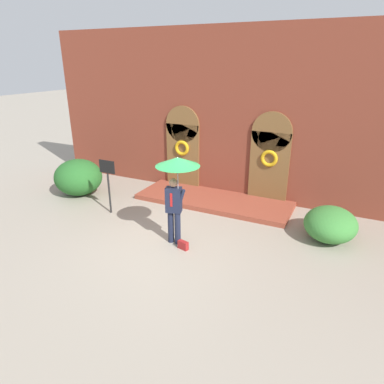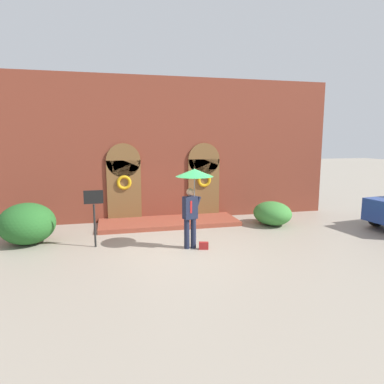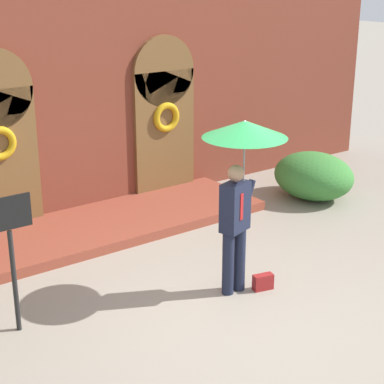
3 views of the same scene
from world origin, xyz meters
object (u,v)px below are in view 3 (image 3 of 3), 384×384
object	(u,v)px
handbag	(263,282)
sign_post	(11,242)
person_with_umbrella	(242,155)
shrub_right	(314,176)

from	to	relation	value
handbag	sign_post	bearing A→B (deg)	175.91
person_with_umbrella	handbag	bearing A→B (deg)	-37.14
person_with_umbrella	shrub_right	bearing A→B (deg)	29.50
sign_post	shrub_right	xyz separation A→B (m)	(6.40, 1.23, -0.72)
sign_post	shrub_right	size ratio (longest dim) A/B	1.07
person_with_umbrella	sign_post	bearing A→B (deg)	164.40
person_with_umbrella	handbag	size ratio (longest dim) A/B	8.44
sign_post	handbag	bearing A→B (deg)	-17.74
handbag	shrub_right	bearing A→B (deg)	47.53
sign_post	shrub_right	world-z (taller)	sign_post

